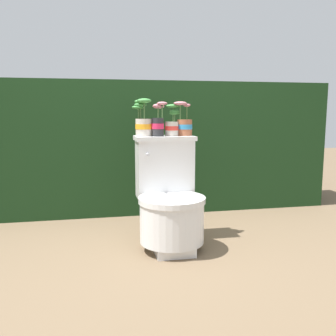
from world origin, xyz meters
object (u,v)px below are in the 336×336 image
object	(u,v)px
potted_plant_midleft	(158,122)
potted_plant_midright	(184,125)
potted_plant_middle	(172,124)
toilet	(169,200)
potted_plant_left	(143,122)

from	to	relation	value
potted_plant_midleft	potted_plant_midright	distance (m)	0.19
potted_plant_middle	toilet	bearing A→B (deg)	-109.65
potted_plant_midright	toilet	bearing A→B (deg)	-130.86
toilet	potted_plant_midright	bearing A→B (deg)	49.14
toilet	potted_plant_midright	world-z (taller)	potted_plant_midright
potted_plant_midright	potted_plant_left	bearing A→B (deg)	178.40
potted_plant_left	potted_plant_midleft	xyz separation A→B (m)	(0.10, -0.04, -0.00)
toilet	potted_plant_middle	xyz separation A→B (m)	(0.06, 0.16, 0.50)
toilet	potted_plant_midright	xyz separation A→B (m)	(0.14, 0.17, 0.49)
potted_plant_midright	potted_plant_middle	bearing A→B (deg)	-175.87
potted_plant_midleft	potted_plant_left	bearing A→B (deg)	158.78
toilet	potted_plant_middle	size ratio (longest dim) A/B	3.36
potted_plant_left	potted_plant_middle	bearing A→B (deg)	-4.10
potted_plant_midleft	potted_plant_midright	bearing A→B (deg)	8.59
potted_plant_left	potted_plant_midleft	distance (m)	0.10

